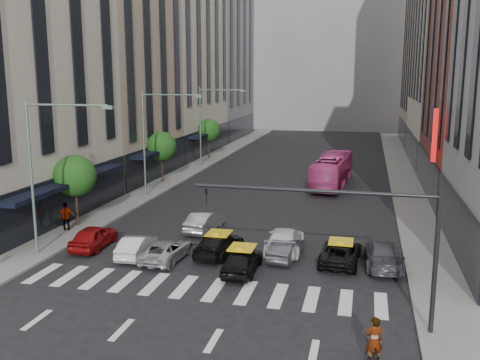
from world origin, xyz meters
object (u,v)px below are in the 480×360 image
Objects in this scene: motorcycle at (373,357)px; pedestrian_far at (66,216)px; car_red at (94,237)px; streetlamp_near at (45,157)px; bus at (332,171)px; streetlamp_far at (208,116)px; taxi_left at (219,244)px; streetlamp_mid at (154,130)px; car_white_front at (137,246)px; taxi_center at (242,260)px.

motorcycle is 1.00× the size of pedestrian_far.
motorcycle is (16.62, -10.30, -0.22)m from car_red.
streetlamp_near reaches higher than bus.
car_red is at bearing 64.57° from bus.
taxi_left is at bearing -72.20° from streetlamp_far.
streetlamp_mid reaches higher than bus.
streetlamp_near is 32.00m from streetlamp_far.
taxi_left is (7.83, 0.52, -0.06)m from car_red.
car_red is (1.61, -29.92, -5.19)m from streetlamp_far.
car_white_front is at bearing -81.05° from streetlamp_far.
taxi_left is 0.41× the size of bus.
streetlamp_far is at bearing -81.35° from motorcycle.
car_white_front is 16.40m from motorcycle.
bus reaches higher than motorcycle.
streetlamp_mid is 30.80m from motorcycle.
streetlamp_far is 27.76m from pedestrian_far.
streetlamp_mid is at bearing -74.99° from car_white_front.
motorcycle is at bearing -53.03° from streetlamp_mid.
streetlamp_mid is 16.00m from streetlamp_far.
motorcycle is at bearing 129.25° from taxi_center.
taxi_center is 10.72m from motorcycle.
car_red is 0.38× the size of bus.
bus reaches higher than car_white_front.
streetlamp_near is at bearing 49.75° from car_red.
taxi_left is 1.10× the size of taxi_center.
pedestrian_far is at bearing -48.55° from motorcycle.
streetlamp_far is 0.82× the size of bus.
pedestrian_far is (-1.84, -11.28, -4.81)m from streetlamp_mid.
streetlamp_far reaches higher than motorcycle.
streetlamp_far reaches higher than taxi_center.
car_white_front is (4.84, -14.77, -5.27)m from streetlamp_mid.
taxi_center is 2.18× the size of pedestrian_far.
streetlamp_mid is 17.22m from taxi_left.
pedestrian_far is (-13.29, 4.65, 0.40)m from taxi_center.
taxi_center is at bearing 166.05° from car_red.
streetlamp_far is 2.15× the size of car_red.
streetlamp_near reaches higher than motorcycle.
motorcycle is (18.23, -24.22, -5.41)m from streetlamp_mid.
pedestrian_far is (-1.84, -27.28, -4.81)m from streetlamp_far.
taxi_left reaches higher than car_white_front.
bus is 5.79× the size of motorcycle.
taxi_center reaches higher than car_white_front.
taxi_left is at bearing -166.69° from car_white_front.
streetlamp_mid reaches higher than motorcycle.
taxi_center reaches higher than taxi_left.
streetlamp_far is 2.18× the size of taxi_center.
streetlamp_mid is 2.34× the size of car_white_front.
car_red is (1.61, 2.08, -5.19)m from streetlamp_near.
taxi_center reaches higher than motorcycle.
streetlamp_mid is (0.00, 16.00, 0.00)m from streetlamp_near.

